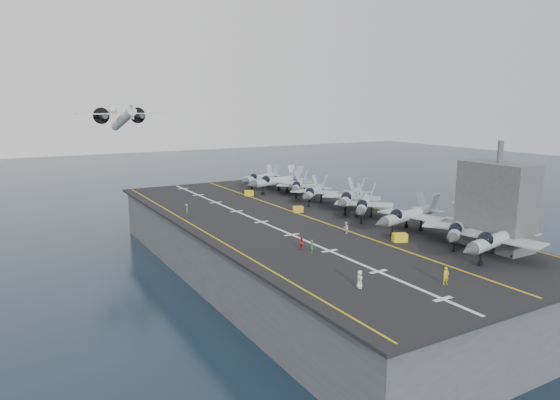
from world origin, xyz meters
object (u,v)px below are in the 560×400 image
tow_cart_a (400,238)px  fighter_jet_0 (498,238)px  island_superstructure (497,195)px  transport_plane (123,119)px

tow_cart_a → fighter_jet_0: bearing=-67.3°
island_superstructure → fighter_jet_0: (-4.07, -3.72, -4.70)m
tow_cart_a → island_superstructure: bearing=-43.3°
island_superstructure → tow_cart_a: 14.51m
transport_plane → tow_cart_a: bearing=-76.0°
fighter_jet_0 → transport_plane: (-25.49, 94.03, 13.34)m
tow_cart_a → transport_plane: size_ratio=0.10×
transport_plane → fighter_jet_0: bearing=-74.8°
island_superstructure → transport_plane: bearing=108.1°
fighter_jet_0 → transport_plane: 98.33m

